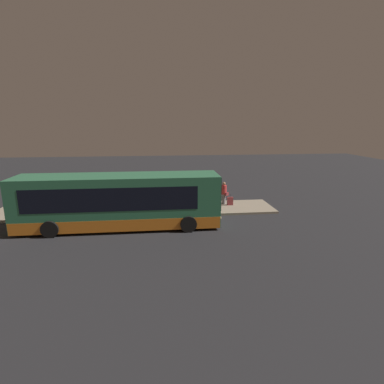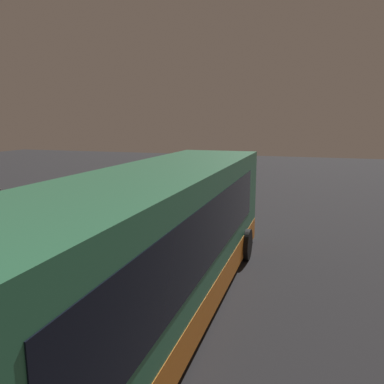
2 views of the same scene
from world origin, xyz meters
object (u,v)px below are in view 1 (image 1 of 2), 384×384
object	(u,v)px
passenger_with_bags	(175,194)
suitcase	(230,201)
sign_post	(129,186)
passenger_waiting	(224,192)
passenger_boarding	(152,195)
bus_lead	(118,202)

from	to	relation	value
passenger_with_bags	suitcase	distance (m)	4.25
suitcase	sign_post	distance (m)	7.68
passenger_waiting	sign_post	xyz separation A→B (m)	(-7.14, 0.28, 0.63)
passenger_boarding	sign_post	bearing A→B (deg)	-119.99
passenger_waiting	passenger_with_bags	xyz separation A→B (m)	(-3.79, -0.37, 0.04)
bus_lead	passenger_boarding	distance (m)	4.54
suitcase	passenger_with_bags	bearing A→B (deg)	179.82
passenger_boarding	sign_post	size ratio (longest dim) A/B	0.67
passenger_boarding	suitcase	xyz separation A→B (m)	(5.87, -0.44, -0.56)
bus_lead	sign_post	bearing A→B (deg)	86.75
passenger_waiting	suitcase	xyz separation A→B (m)	(0.41, -0.38, -0.61)
passenger_boarding	passenger_with_bags	world-z (taller)	passenger_with_bags
bus_lead	sign_post	world-z (taller)	bus_lead
passenger_waiting	suitcase	world-z (taller)	passenger_waiting
passenger_waiting	suitcase	bearing A→B (deg)	100.10
passenger_waiting	sign_post	size ratio (longest dim) A/B	0.70
bus_lead	suitcase	xyz separation A→B (m)	(7.79, 3.63, -1.14)
passenger_waiting	bus_lead	bearing A→B (deg)	-8.16
passenger_boarding	suitcase	world-z (taller)	passenger_boarding
passenger_boarding	passenger_waiting	xyz separation A→B (m)	(5.47, -0.06, 0.05)
passenger_boarding	suitcase	bearing A→B (deg)	62.91
suitcase	bus_lead	bearing A→B (deg)	-155.01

